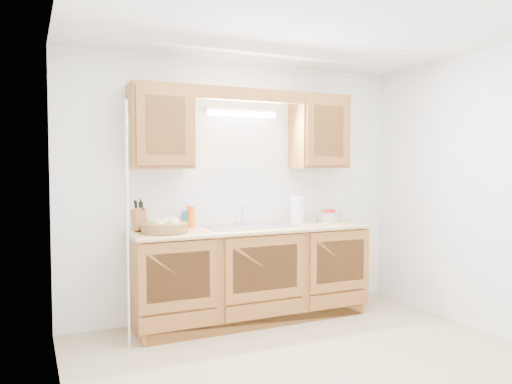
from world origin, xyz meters
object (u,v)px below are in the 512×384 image
knife_block (139,219)px  apple_bowl (328,216)px  fruit_basket (165,226)px  paper_towel (297,210)px

knife_block → apple_bowl: (1.93, -0.08, -0.05)m
fruit_basket → paper_towel: bearing=6.0°
fruit_basket → knife_block: (-0.18, 0.20, 0.05)m
knife_block → apple_bowl: bearing=-14.7°
paper_towel → fruit_basket: bearing=-174.0°
fruit_basket → paper_towel: size_ratio=1.58×
paper_towel → apple_bowl: bearing=-3.1°
paper_towel → knife_block: bearing=177.9°
fruit_basket → knife_block: 0.27m
knife_block → paper_towel: (1.57, -0.06, 0.03)m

